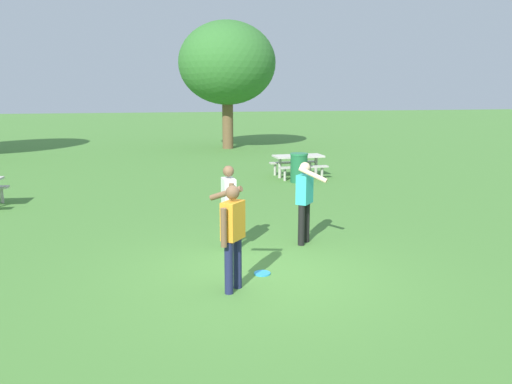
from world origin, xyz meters
TOP-DOWN VIEW (x-y plane):
  - ground_plane at (0.00, 0.00)m, footprint 120.00×120.00m
  - person_thrower at (1.20, 1.57)m, footprint 0.50×0.84m
  - person_catcher at (-0.59, -0.55)m, footprint 0.50×0.84m
  - person_bystander at (-0.34, 1.43)m, footprint 0.24×0.61m
  - frisbee at (0.01, 0.05)m, footprint 0.28×0.28m
  - picnic_table_far at (3.27, 9.14)m, footprint 1.77×1.50m
  - trash_can_beside_table at (3.02, 8.20)m, footprint 0.59×0.59m
  - tree_far_right at (2.19, 18.31)m, footprint 4.86×4.86m

SIDE VIEW (x-z plane):
  - ground_plane at x=0.00m, z-range 0.00..0.00m
  - frisbee at x=0.01m, z-range 0.00..0.03m
  - trash_can_beside_table at x=3.02m, z-range 0.00..0.96m
  - picnic_table_far at x=3.27m, z-range 0.18..0.95m
  - person_bystander at x=-0.34m, z-range 0.12..1.76m
  - person_thrower at x=1.20m, z-range 0.14..1.78m
  - person_catcher at x=-0.59m, z-range 0.14..1.78m
  - tree_far_right at x=2.19m, z-range 1.08..7.43m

